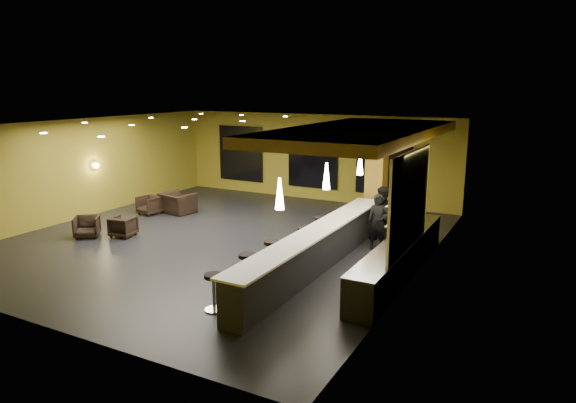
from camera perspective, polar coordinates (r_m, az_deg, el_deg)
The scene contains 35 objects.
floor at distance 15.99m, azimuth -7.21°, elevation -4.33°, with size 12.00×13.00×0.10m, color black.
ceiling at distance 15.33m, azimuth -7.59°, elevation 8.64°, with size 12.00×13.00×0.10m, color black.
wall_back at distance 21.17m, azimuth 2.89°, elevation 4.95°, with size 12.00×0.10×3.50m, color olive.
wall_front at distance 11.03m, azimuth -27.40°, elevation -3.80°, with size 12.00×0.10×3.50m, color olive.
wall_left at distance 19.64m, azimuth -22.01°, elevation 3.43°, with size 0.10×13.00×3.50m, color olive.
wall_right at distance 13.09m, azimuth 14.80°, elevation -0.34°, with size 0.10×13.00×3.50m, color olive.
wood_soffit at distance 14.37m, azimuth 8.08°, elevation 7.60°, with size 3.60×8.00×0.28m, color olive.
window_left at distance 22.77m, azimuth -5.26°, elevation 5.34°, with size 2.20×0.06×2.40m, color black.
window_center at distance 21.08m, azimuth 2.76°, elevation 4.78°, with size 2.20×0.06×2.40m, color black.
window_right at distance 20.00m, azimuth 10.58°, elevation 4.15°, with size 2.20×0.06×2.40m, color black.
tile_backsplash at distance 12.11m, azimuth 13.36°, elevation -0.09°, with size 0.06×3.20×2.40m, color white.
bar_counter at distance 13.25m, azimuth 3.29°, elevation -5.39°, with size 0.60×8.00×1.00m, color black.
bar_top at distance 13.09m, azimuth 3.32°, elevation -3.20°, with size 0.78×8.10×0.05m, color white.
prep_counter at distance 13.07m, azimuth 12.25°, elevation -6.24°, with size 0.70×6.00×0.86m, color black.
prep_top at distance 12.94m, azimuth 12.34°, elevation -4.33°, with size 0.72×6.00×0.03m, color silver.
wall_shelf_lower at distance 12.05m, azimuth 12.37°, elevation -2.07°, with size 0.30×1.50×0.03m, color silver.
wall_shelf_upper at distance 11.94m, azimuth 12.47°, elevation 0.02°, with size 0.30×1.50×0.03m, color silver.
column at distance 17.13m, azimuth 9.79°, elevation 2.92°, with size 0.60×0.60×3.50m, color olive.
wall_sconce at distance 19.83m, azimuth -20.60°, elevation 3.77°, with size 0.22×0.22×0.22m, color #FFE5B2.
pendant_0 at distance 11.04m, azimuth -0.94°, elevation 0.88°, with size 0.20×0.20×0.70m, color white.
pendant_1 at distance 13.24m, azimuth 4.29°, elevation 2.85°, with size 0.20×0.20×0.70m, color white.
pendant_2 at distance 15.54m, azimuth 8.01°, elevation 4.23°, with size 0.20×0.20×0.70m, color white.
staff_a at distance 14.90m, azimuth 9.96°, elevation -2.26°, with size 0.59×0.39×1.62m, color black.
staff_b at distance 15.52m, azimuth 10.56°, elevation -1.50°, with size 0.83×0.65×1.71m, color black.
staff_c at distance 15.80m, azimuth 13.84°, elevation -1.71°, with size 0.76×0.49×1.55m, color black.
armchair_a at distance 17.16m, azimuth -21.45°, elevation -2.61°, with size 0.71×0.73×0.67m, color black.
armchair_b at distance 16.85m, azimuth -17.84°, elevation -2.66°, with size 0.68×0.70×0.64m, color black.
armchair_c at distance 19.49m, azimuth -15.15°, elevation -0.39°, with size 0.72×0.74×0.67m, color black.
armchair_d at distance 19.40m, azimuth -12.18°, elevation -0.17°, with size 1.16×1.01×0.75m, color black.
bar_stool_0 at distance 10.94m, azimuth -8.26°, elevation -9.41°, with size 0.41×0.41×0.81m.
bar_stool_1 at distance 11.94m, azimuth -4.52°, elevation -7.23°, with size 0.43×0.43×0.86m.
bar_stool_2 at distance 12.93m, azimuth -1.80°, elevation -5.67°, with size 0.42×0.42×0.83m.
bar_stool_3 at distance 14.07m, azimuth 1.92°, elevation -4.08°, with size 0.43×0.43×0.85m.
bar_stool_4 at distance 15.37m, azimuth 3.64°, elevation -2.77°, with size 0.41×0.41×0.80m.
bar_stool_5 at distance 16.57m, azimuth 5.78°, elevation -1.68°, with size 0.40×0.40×0.80m.
Camera 1 is at (8.86, -12.46, 4.62)m, focal length 32.00 mm.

